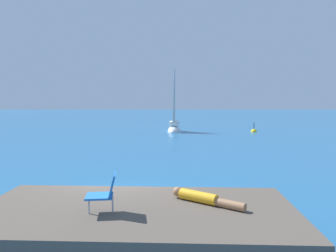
{
  "coord_description": "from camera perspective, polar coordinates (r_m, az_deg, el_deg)",
  "views": [
    {
      "loc": [
        1.32,
        -9.77,
        3.17
      ],
      "look_at": [
        1.74,
        17.03,
        0.9
      ],
      "focal_mm": 35.56,
      "sensor_mm": 36.0,
      "label": 1
    }
  ],
  "objects": [
    {
      "name": "ground_plane",
      "position": [
        10.35,
        -8.39,
        -13.05
      ],
      "size": [
        160.0,
        160.0,
        0.0
      ],
      "primitive_type": "plane",
      "color": "#236093"
    },
    {
      "name": "shore_ledge",
      "position": [
        7.35,
        -5.35,
        -17.01
      ],
      "size": [
        6.84,
        3.74,
        0.88
      ],
      "primitive_type": "cube",
      "rotation": [
        0.0,
        0.0,
        -0.06
      ],
      "color": "brown",
      "rests_on": "ground"
    },
    {
      "name": "boulder_seaward",
      "position": [
        8.84,
        3.5,
        -16.18
      ],
      "size": [
        1.44,
        1.34,
        0.82
      ],
      "primitive_type": "cube",
      "rotation": [
        0.1,
        0.09,
        2.78
      ],
      "color": "brown",
      "rests_on": "ground"
    },
    {
      "name": "boulder_inland",
      "position": [
        9.63,
        -6.56,
        -14.41
      ],
      "size": [
        0.89,
        1.06,
        0.73
      ],
      "primitive_type": "cube",
      "rotation": [
        -0.14,
        -0.1,
        1.52
      ],
      "color": "brown",
      "rests_on": "ground"
    },
    {
      "name": "sailboat_near",
      "position": [
        31.51,
        1.04,
        -0.3
      ],
      "size": [
        1.58,
        3.53,
        6.43
      ],
      "rotation": [
        0.0,
        0.0,
        1.44
      ],
      "color": "white",
      "rests_on": "ground"
    },
    {
      "name": "person_sunbather",
      "position": [
        7.46,
        6.08,
        -12.17
      ],
      "size": [
        1.48,
        1.18,
        0.25
      ],
      "rotation": [
        0.0,
        0.0,
        5.63
      ],
      "color": "gold",
      "rests_on": "shore_ledge"
    },
    {
      "name": "beach_chair",
      "position": [
        6.84,
        -10.72,
        -10.95
      ],
      "size": [
        0.64,
        0.53,
        0.8
      ],
      "rotation": [
        0.0,
        0.0,
        3.23
      ],
      "color": "blue",
      "rests_on": "shore_ledge"
    },
    {
      "name": "marker_buoy",
      "position": [
        32.16,
        14.49,
        -0.96
      ],
      "size": [
        0.56,
        0.56,
        1.13
      ],
      "color": "yellow",
      "rests_on": "ground"
    }
  ]
}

